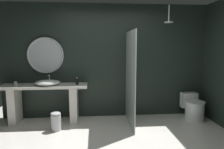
{
  "coord_description": "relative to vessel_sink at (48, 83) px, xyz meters",
  "views": [
    {
      "loc": [
        -0.29,
        -2.81,
        1.65
      ],
      "look_at": [
        0.01,
        0.72,
        1.15
      ],
      "focal_mm": 32.54,
      "sensor_mm": 36.0,
      "label": 1
    }
  ],
  "objects": [
    {
      "name": "tumbler_cup",
      "position": [
        -0.66,
        0.01,
        -0.01
      ],
      "size": [
        0.08,
        0.08,
        0.09
      ],
      "primitive_type": "cylinder",
      "color": "silver",
      "rests_on": "vanity_counter"
    },
    {
      "name": "back_wall_panel",
      "position": [
        1.3,
        0.36,
        0.42
      ],
      "size": [
        4.8,
        0.1,
        2.6
      ],
      "primitive_type": "cube",
      "color": "#1E2823",
      "rests_on": "ground_plane"
    },
    {
      "name": "vanity_counter",
      "position": [
        -0.08,
        0.03,
        -0.37
      ],
      "size": [
        1.85,
        0.52,
        0.83
      ],
      "color": "silver",
      "rests_on": "ground_plane"
    },
    {
      "name": "waste_bin",
      "position": [
        0.23,
        -0.45,
        -0.69
      ],
      "size": [
        0.2,
        0.2,
        0.37
      ],
      "color": "#B7B7BC",
      "rests_on": "ground_plane"
    },
    {
      "name": "rain_shower_head",
      "position": [
        2.56,
        -0.11,
        1.3
      ],
      "size": [
        0.18,
        0.18,
        0.36
      ],
      "color": "#B7B7BC"
    },
    {
      "name": "shower_glass_panel",
      "position": [
        1.74,
        -0.24,
        0.1
      ],
      "size": [
        0.02,
        1.11,
        1.96
      ],
      "primitive_type": "cube",
      "color": "silver",
      "rests_on": "ground_plane"
    },
    {
      "name": "toilet",
      "position": [
        3.22,
        -0.07,
        -0.62
      ],
      "size": [
        0.42,
        0.62,
        0.56
      ],
      "color": "white",
      "rests_on": "ground_plane"
    },
    {
      "name": "vessel_sink",
      "position": [
        0.0,
        0.0,
        0.0
      ],
      "size": [
        0.53,
        0.43,
        0.2
      ],
      "color": "white",
      "rests_on": "vanity_counter"
    },
    {
      "name": "round_wall_mirror",
      "position": [
        -0.08,
        0.27,
        0.57
      ],
      "size": [
        0.81,
        0.04,
        0.81
      ],
      "color": "#B7B7BC"
    },
    {
      "name": "soap_dispenser",
      "position": [
        0.62,
        0.01,
        0.02
      ],
      "size": [
        0.07,
        0.07,
        0.16
      ],
      "color": "black",
      "rests_on": "vanity_counter"
    }
  ]
}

